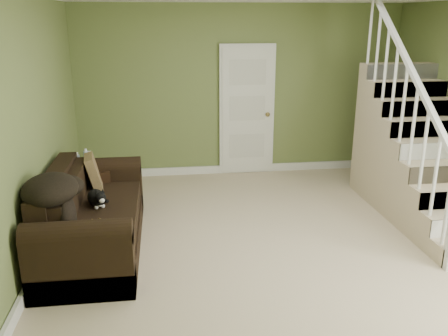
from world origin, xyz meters
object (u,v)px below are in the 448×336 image
object	(u,v)px
side_table	(88,191)
cat	(96,198)
sofa	(90,220)
banana	(93,224)

from	to	relation	value
side_table	cat	world-z (taller)	side_table
sofa	side_table	bearing A→B (deg)	99.26
banana	sofa	bearing A→B (deg)	90.65
sofa	banana	xyz separation A→B (m)	(0.11, -0.51, 0.17)
sofa	side_table	size ratio (longest dim) A/B	2.61
side_table	cat	bearing A→B (deg)	-75.66
side_table	banana	xyz separation A→B (m)	(0.27, -1.47, 0.19)
sofa	cat	distance (m)	0.24
cat	side_table	bearing A→B (deg)	82.13
sofa	banana	bearing A→B (deg)	-77.59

